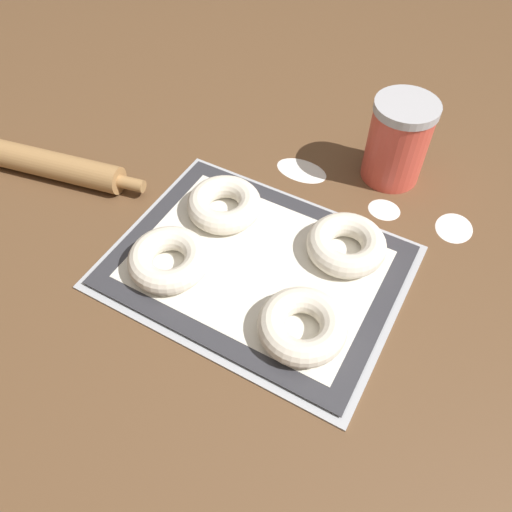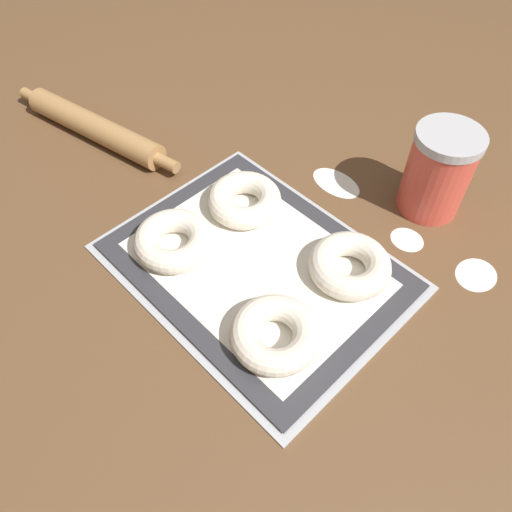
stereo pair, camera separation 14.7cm
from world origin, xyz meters
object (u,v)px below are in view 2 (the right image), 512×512
object	(u,v)px
bagel_front_right	(275,334)
bagel_back_left	(244,200)
rolling_pin	(95,127)
bagel_front_left	(174,241)
baking_tray	(256,266)
bagel_back_right	(350,265)
flour_canister	(438,172)

from	to	relation	value
bagel_front_right	bagel_back_left	size ratio (longest dim) A/B	1.00
rolling_pin	bagel_front_left	bearing A→B (deg)	-12.09
bagel_back_left	bagel_front_right	bearing A→B (deg)	-34.17
baking_tray	bagel_back_right	size ratio (longest dim) A/B	3.58
baking_tray	rolling_pin	xyz separation A→B (m)	(-0.49, 0.00, 0.02)
bagel_back_left	bagel_back_right	xyz separation A→B (m)	(0.23, 0.02, 0.00)
baking_tray	flour_canister	world-z (taller)	flour_canister
bagel_back_left	bagel_back_right	size ratio (longest dim) A/B	1.00
bagel_front_left	bagel_back_left	bearing A→B (deg)	85.14
baking_tray	bagel_back_left	xyz separation A→B (m)	(-0.11, 0.08, 0.03)
bagel_front_right	bagel_back_right	world-z (taller)	same
bagel_front_left	rolling_pin	bearing A→B (deg)	167.91
bagel_front_left	bagel_back_left	world-z (taller)	same
baking_tray	bagel_back_right	xyz separation A→B (m)	(0.12, 0.10, 0.03)
baking_tray	bagel_back_left	distance (m)	0.13
bagel_front_right	rolling_pin	xyz separation A→B (m)	(-0.61, 0.08, -0.01)
flour_canister	rolling_pin	world-z (taller)	flour_canister
bagel_front_right	bagel_back_right	distance (m)	0.18
bagel_back_left	flour_canister	bearing A→B (deg)	48.95
bagel_front_right	rolling_pin	size ratio (longest dim) A/B	0.30
bagel_back_right	bagel_back_left	bearing A→B (deg)	-175.14
bagel_back_right	rolling_pin	xyz separation A→B (m)	(-0.61, -0.09, -0.01)
bagel_back_left	rolling_pin	bearing A→B (deg)	-168.94
bagel_front_left	rolling_pin	distance (m)	0.37
bagel_front_left	bagel_back_left	xyz separation A→B (m)	(0.01, 0.15, 0.00)
baking_tray	bagel_back_left	world-z (taller)	bagel_back_left
bagel_front_right	flour_canister	world-z (taller)	flour_canister
rolling_pin	bagel_front_right	bearing A→B (deg)	-7.83
bagel_back_left	bagel_front_left	bearing A→B (deg)	-94.86
baking_tray	bagel_back_right	distance (m)	0.16
bagel_front_right	bagel_back_left	world-z (taller)	same
bagel_front_right	rolling_pin	bearing A→B (deg)	172.17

